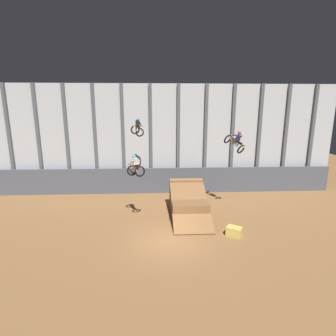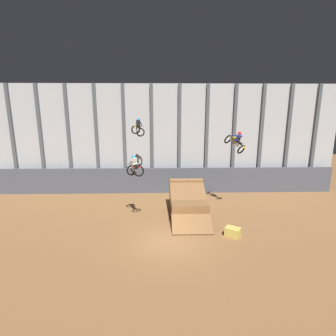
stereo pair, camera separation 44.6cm
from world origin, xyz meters
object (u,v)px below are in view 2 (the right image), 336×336
Objects in this scene: dirt_ramp at (188,204)px; rider_bike_left_air at (138,128)px; rider_bike_right_air at (236,142)px; hay_bale_trackside at (233,232)px; rider_bike_center_air at (135,167)px; traffic_cone_near_ramp at (176,200)px.

dirt_ramp is 2.96× the size of rider_bike_left_air.
rider_bike_left_air is (-3.87, 3.15, 5.41)m from dirt_ramp.
dirt_ramp is at bearing 151.22° from rider_bike_right_air.
rider_bike_right_air is at bearing -8.44° from rider_bike_left_air.
hay_bale_trackside is (6.32, -6.79, -5.94)m from rider_bike_left_air.
dirt_ramp is 2.93× the size of rider_bike_right_air.
rider_bike_center_air is at bearing 158.67° from hay_bale_trackside.
rider_bike_left_air reaches higher than rider_bike_right_air.
traffic_cone_near_ramp is 6.70m from hay_bale_trackside.
rider_bike_center_air is 5.80m from traffic_cone_near_ramp.
rider_bike_right_air is at bearing -22.67° from traffic_cone_near_ramp.
rider_bike_left_air is at bearing 140.82° from dirt_ramp.
dirt_ramp is at bearing -70.06° from traffic_cone_near_ramp.
rider_bike_center_air is at bearing -131.03° from traffic_cone_near_ramp.
rider_bike_right_air is 6.94m from traffic_cone_near_ramp.
traffic_cone_near_ramp reaches higher than hay_bale_trackside.
rider_bike_left_air is at bearing 132.95° from hay_bale_trackside.
dirt_ramp reaches higher than hay_bale_trackside.
traffic_cone_near_ramp is (3.06, -0.93, -5.94)m from rider_bike_left_air.
dirt_ramp is at bearing 123.98° from hay_bale_trackside.
dirt_ramp is 4.85× the size of hay_bale_trackside.
rider_bike_center_air is 0.99× the size of rider_bike_right_air.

